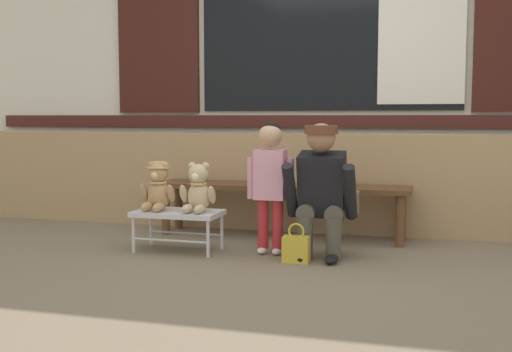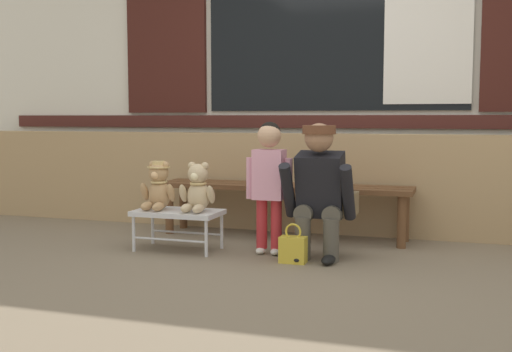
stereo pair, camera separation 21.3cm
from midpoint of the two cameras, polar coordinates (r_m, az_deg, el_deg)
name	(u,v)px [view 1 (the left image)]	position (r m, az deg, el deg)	size (l,w,h in m)	color
ground_plane	(281,268)	(4.15, 0.77, -8.42)	(60.00, 60.00, 0.00)	#756651
brick_low_wall	(319,183)	(5.45, 4.64, -0.60)	(7.37, 0.25, 0.85)	tan
shop_facade	(330,21)	(6.00, 5.76, 13.89)	(7.52, 0.26, 3.76)	silver
wooden_bench_long	(281,192)	(5.16, 1.10, -1.50)	(2.10, 0.40, 0.44)	brown
small_display_bench	(178,215)	(4.69, -8.41, -3.57)	(0.64, 0.36, 0.30)	silver
teddy_bear_with_hat	(158,187)	(4.73, -10.20, -0.99)	(0.28, 0.27, 0.36)	tan
teddy_bear_plain	(198,190)	(4.60, -6.62, -1.23)	(0.28, 0.26, 0.36)	#CCB289
child_standing	(270,173)	(4.50, -0.03, 0.30)	(0.35, 0.18, 0.96)	#B7282D
adult_crouching	(323,190)	(4.41, 4.75, -1.29)	(0.50, 0.49, 0.95)	#4C473D
handbag_on_ground	(296,248)	(4.31, 2.25, -6.61)	(0.18, 0.11, 0.27)	gold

